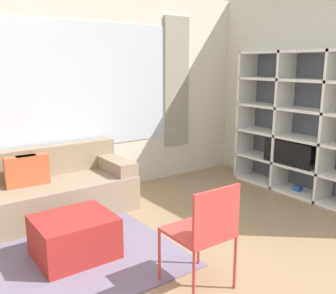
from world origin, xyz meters
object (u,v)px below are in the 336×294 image
Objects in this scene: shelving_unit at (306,125)px; folding_chair at (205,228)px; ottoman at (74,237)px; couch_main at (46,192)px.

folding_chair is at bearing -160.35° from shelving_unit.
folding_chair reaches higher than ottoman.
shelving_unit reaches higher than folding_chair.
shelving_unit is at bearing -22.23° from couch_main.
shelving_unit is 3.38m from couch_main.
couch_main is 1.10m from ottoman.
folding_chair is (0.52, -2.17, 0.23)m from couch_main.
folding_chair is (0.62, -1.07, 0.32)m from ottoman.
shelving_unit reaches higher than ottoman.
shelving_unit is at bearing -2.88° from ottoman.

